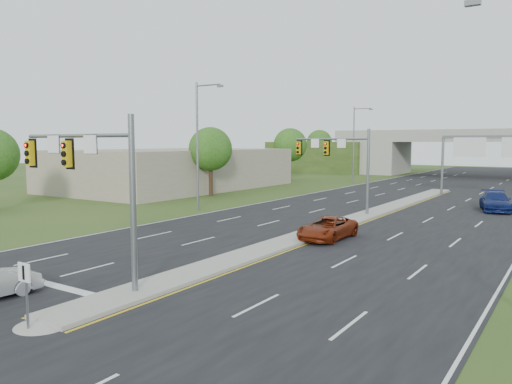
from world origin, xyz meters
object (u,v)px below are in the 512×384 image
Objects in this scene: signal_mast_near at (92,172)px; keep_right_sign at (25,284)px; sign_gantry at (497,149)px; car_far_b at (496,201)px; overpass at (483,156)px; signal_mast_far at (342,157)px; car_far_a at (327,228)px.

signal_mast_near is 3.18× the size of keep_right_sign.
keep_right_sign is at bearing -97.70° from sign_gantry.
car_far_b is at bearing 72.87° from signal_mast_near.
overpass reaches higher than signal_mast_near.
overpass is 46.83m from car_far_b.
keep_right_sign is 39.38m from car_far_b.
keep_right_sign is (2.26, -29.45, -3.21)m from signal_mast_far.
car_far_b is (8.23, -46.02, -2.72)m from overpass.
signal_mast_far is at bearing -152.82° from car_far_b.
keep_right_sign reaches higher than car_far_a.
signal_mast_far is 0.60× the size of sign_gantry.
car_far_a is (3.76, -10.61, -4.02)m from signal_mast_far.
car_far_b is (1.55, -10.94, -4.40)m from sign_gantry.
car_far_b is at bearing 40.79° from signal_mast_far.
signal_mast_near is 1.24× the size of car_far_b.
sign_gantry is at bearing -79.21° from overpass.
overpass reaches higher than car_far_a.
signal_mast_far reaches higher than car_far_a.
car_far_a is at bearing 75.34° from signal_mast_near.
sign_gantry reaches higher than car_far_b.
sign_gantry is (8.95, 19.99, 0.51)m from signal_mast_far.
keep_right_sign is (2.26, -4.45, -3.21)m from signal_mast_near.
car_far_a is at bearing -88.69° from overpass.
signal_mast_near is 1.43× the size of car_far_a.
signal_mast_near is at bearing -90.00° from signal_mast_far.
keep_right_sign is 18.92m from car_far_a.
signal_mast_near is at bearing -120.73° from car_far_b.
overpass is (-6.68, 35.08, -1.69)m from sign_gantry.
signal_mast_near reaches higher than car_far_b.
overpass reaches higher than sign_gantry.
sign_gantry is 2.05× the size of car_far_b.
car_far_a is at bearing -70.47° from signal_mast_far.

